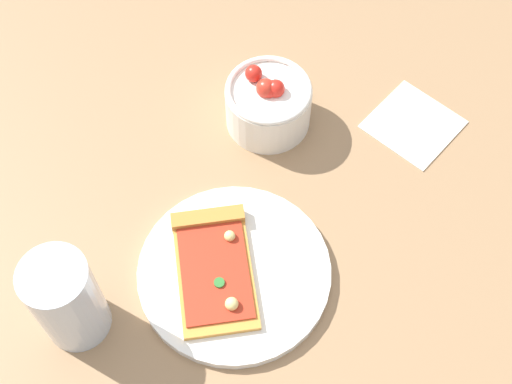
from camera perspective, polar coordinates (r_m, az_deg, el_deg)
The scene contains 6 objects.
ground_plane at distance 0.88m, azimuth -1.69°, elevation -4.62°, with size 2.40×2.40×0.00m, color #93704C.
plate at distance 0.86m, azimuth -1.77°, elevation -6.51°, with size 0.24×0.24×0.01m, color white.
pizza_slice_main at distance 0.85m, azimuth -3.41°, elevation -5.66°, with size 0.18×0.17×0.02m.
salad_bowl at distance 0.96m, azimuth 0.99°, elevation 7.19°, with size 0.12×0.12×0.09m.
soda_glass at distance 0.81m, azimuth -15.04°, elevation -8.47°, with size 0.08×0.08×0.14m.
paper_napkin at distance 1.00m, azimuth 12.61°, elevation 5.40°, with size 0.11×0.11×0.00m, color silver.
Camera 1 is at (0.31, 0.22, 0.79)m, focal length 49.45 mm.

